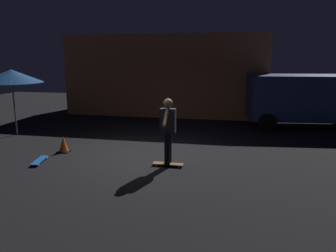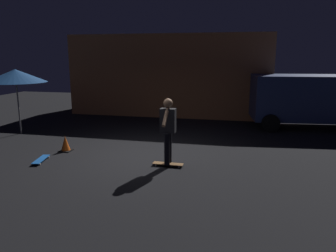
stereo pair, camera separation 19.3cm
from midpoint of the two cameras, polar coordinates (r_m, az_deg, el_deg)
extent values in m
plane|color=black|center=(9.11, -4.20, -5.41)|extent=(28.00, 28.00, 0.00)
cube|color=#C67A47|center=(16.19, 1.23, 9.08)|extent=(9.24, 3.55, 3.71)
cube|color=navy|center=(13.77, 24.65, 4.58)|extent=(4.78, 2.38, 1.70)
cylinder|color=black|center=(14.42, 16.53, 2.08)|extent=(0.68, 0.29, 0.66)
cylinder|color=black|center=(12.51, 18.03, 0.47)|extent=(0.68, 0.29, 0.66)
cylinder|color=slate|center=(12.66, -24.48, 3.64)|extent=(0.05, 0.05, 2.20)
cone|color=#1E4C8C|center=(12.56, -24.87, 8.03)|extent=(2.10, 2.10, 0.45)
cube|color=olive|center=(8.33, 0.67, -6.67)|extent=(0.78, 0.21, 0.02)
sphere|color=silver|center=(8.36, 2.82, -6.85)|extent=(0.05, 0.05, 0.05)
sphere|color=silver|center=(8.20, 2.60, -7.23)|extent=(0.05, 0.05, 0.05)
sphere|color=silver|center=(8.48, -1.20, -6.55)|extent=(0.05, 0.05, 0.05)
sphere|color=silver|center=(8.33, -1.49, -6.92)|extent=(0.05, 0.05, 0.05)
cube|color=#1959B2|center=(9.28, -20.92, -5.49)|extent=(0.35, 0.80, 0.02)
sphere|color=silver|center=(8.99, -21.10, -6.30)|extent=(0.05, 0.05, 0.05)
sphere|color=silver|center=(9.06, -22.10, -6.25)|extent=(0.05, 0.05, 0.05)
sphere|color=silver|center=(9.52, -19.76, -5.17)|extent=(0.05, 0.05, 0.05)
sphere|color=silver|center=(9.58, -20.71, -5.14)|extent=(0.05, 0.05, 0.05)
cylinder|color=black|center=(8.30, 0.84, -3.69)|extent=(0.14, 0.14, 0.82)
cylinder|color=black|center=(8.10, 0.51, -4.11)|extent=(0.14, 0.14, 0.82)
cube|color=#262628|center=(8.03, 0.69, 0.97)|extent=(0.38, 0.22, 0.60)
sphere|color=#936B4C|center=(7.96, 0.70, 4.05)|extent=(0.23, 0.23, 0.23)
cylinder|color=#936B4C|center=(8.21, 1.03, 2.29)|extent=(0.10, 0.54, 0.46)
cylinder|color=#936B4C|center=(7.79, 0.34, 1.75)|extent=(0.10, 0.54, 0.46)
cube|color=black|center=(10.05, -17.01, -4.15)|extent=(0.34, 0.34, 0.03)
cone|color=#EA5914|center=(9.99, -17.08, -2.96)|extent=(0.28, 0.28, 0.46)
camera|label=1|loc=(0.10, -89.31, 0.15)|focal=34.61mm
camera|label=2|loc=(0.10, 90.69, -0.15)|focal=34.61mm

